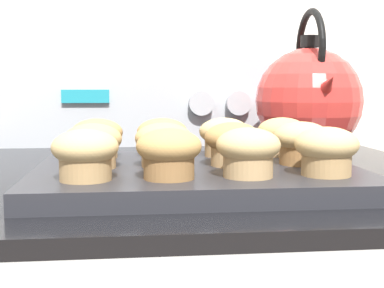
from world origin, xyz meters
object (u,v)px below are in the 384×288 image
(muffin_r0_c1, at_px, (169,152))
(muffin_r1_c1, at_px, (164,143))
(muffin_r1_c2, at_px, (233,143))
(muffin_r1_c3, at_px, (301,142))
(muffin_r2_c3, at_px, (282,135))
(muffin_r0_c0, at_px, (85,153))
(muffin_r1_c0, at_px, (93,145))
(muffin_r0_c2, at_px, (248,151))
(tea_kettle, at_px, (309,99))
(muffin_pan, at_px, (199,175))
(muffin_r2_c1, at_px, (162,136))
(muffin_r2_c0, at_px, (97,137))
(muffin_r2_c2, at_px, (224,136))
(muffin_r0_c3, at_px, (327,150))

(muffin_r0_c1, bearing_deg, muffin_r1_c1, 90.56)
(muffin_r1_c2, xyz_separation_m, muffin_r1_c3, (0.09, 0.00, 0.00))
(muffin_r1_c3, distance_m, muffin_r2_c3, 0.08)
(muffin_r0_c0, bearing_deg, muffin_r1_c0, 88.90)
(muffin_r0_c2, xyz_separation_m, muffin_r1_c2, (-0.00, 0.08, 0.00))
(tea_kettle, bearing_deg, muffin_r0_c1, -127.53)
(muffin_r1_c0, xyz_separation_m, muffin_r1_c1, (0.08, 0.00, 0.00))
(muffin_r1_c0, bearing_deg, muffin_pan, 1.33)
(muffin_r0_c2, xyz_separation_m, muffin_r1_c0, (-0.17, 0.08, 0.00))
(muffin_r1_c1, relative_size, muffin_r2_c1, 1.00)
(muffin_r1_c3, distance_m, muffin_r2_c0, 0.27)
(muffin_r2_c2, bearing_deg, muffin_r0_c2, -90.95)
(muffin_r0_c3, xyz_separation_m, muffin_r2_c3, (-0.00, 0.17, 0.00))
(muffin_r0_c0, distance_m, muffin_r1_c0, 0.08)
(muffin_r0_c2, xyz_separation_m, muffin_r1_c1, (-0.09, 0.08, 0.00))
(muffin_r0_c2, height_order, muffin_r2_c0, same)
(muffin_r2_c1, distance_m, muffin_r2_c2, 0.08)
(muffin_r0_c0, distance_m, muffin_r2_c3, 0.30)
(muffin_r1_c3, bearing_deg, muffin_r1_c2, -179.22)
(muffin_r0_c0, xyz_separation_m, muffin_r2_c3, (0.25, 0.17, 0.00))
(muffin_r2_c1, distance_m, tea_kettle, 0.32)
(muffin_r0_c0, height_order, muffin_r0_c3, same)
(muffin_r1_c2, bearing_deg, muffin_r2_c0, 152.37)
(muffin_r0_c3, height_order, muffin_r1_c3, same)
(muffin_r0_c0, relative_size, muffin_r0_c3, 1.00)
(muffin_r0_c1, height_order, muffin_r2_c3, same)
(muffin_r0_c2, relative_size, muffin_r2_c2, 1.00)
(muffin_r0_c2, bearing_deg, muffin_pan, 116.93)
(muffin_r0_c1, distance_m, muffin_r2_c2, 0.19)
(muffin_r1_c2, bearing_deg, muffin_r0_c2, -89.01)
(muffin_r0_c3, distance_m, muffin_r1_c1, 0.19)
(muffin_r1_c0, relative_size, muffin_r1_c1, 1.00)
(muffin_r0_c1, relative_size, muffin_r0_c3, 1.00)
(muffin_r1_c3, xyz_separation_m, tea_kettle, (0.10, 0.26, 0.05))
(muffin_r0_c2, distance_m, muffin_r0_c3, 0.09)
(muffin_r2_c2, bearing_deg, muffin_r2_c1, 178.78)
(muffin_r0_c1, bearing_deg, muffin_r2_c2, 62.94)
(muffin_r2_c1, bearing_deg, muffin_r1_c3, -27.87)
(muffin_r2_c3, bearing_deg, muffin_r0_c0, -146.44)
(muffin_pan, relative_size, muffin_r2_c1, 5.61)
(muffin_r0_c2, height_order, muffin_r1_c3, same)
(muffin_r0_c0, xyz_separation_m, tea_kettle, (0.35, 0.34, 0.05))
(muffin_r0_c2, bearing_deg, muffin_r1_c2, 90.99)
(muffin_r0_c1, bearing_deg, muffin_r1_c2, 45.09)
(muffin_pan, bearing_deg, muffin_r1_c1, -179.81)
(muffin_r0_c2, bearing_deg, muffin_r2_c0, 135.01)
(muffin_r2_c0, bearing_deg, muffin_r2_c3, -0.47)
(muffin_r1_c2, bearing_deg, muffin_r2_c3, 45.10)
(muffin_r0_c1, relative_size, muffin_r2_c2, 1.00)
(muffin_r1_c1, distance_m, muffin_r2_c0, 0.12)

